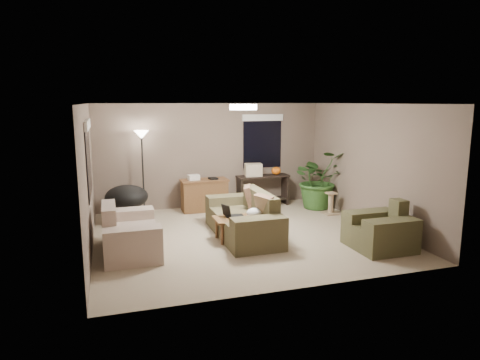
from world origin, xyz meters
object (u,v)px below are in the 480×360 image
object	(u,v)px
loveseat	(129,235)
console_table	(263,188)
papasan_chair	(127,201)
armchair	(380,232)
main_sofa	(245,221)
desk	(204,195)
floor_lamp	(142,145)
cat_scratching_post	(331,205)
houseplant	(318,185)
coffee_table	(241,220)

from	to	relation	value
loveseat	console_table	xyz separation A→B (m)	(3.35, 2.48, 0.14)
loveseat	papasan_chair	xyz separation A→B (m)	(0.07, 1.92, 0.17)
armchair	papasan_chair	distance (m)	5.15
main_sofa	loveseat	xyz separation A→B (m)	(-2.17, -0.27, 0.00)
armchair	desk	xyz separation A→B (m)	(-2.36, 3.50, 0.08)
floor_lamp	papasan_chair	bearing A→B (deg)	-128.02
armchair	cat_scratching_post	world-z (taller)	armchair
console_table	papasan_chair	xyz separation A→B (m)	(-3.29, -0.56, 0.03)
papasan_chair	houseplant	distance (m)	4.47
papasan_chair	desk	bearing A→B (deg)	14.30
main_sofa	coffee_table	world-z (taller)	main_sofa
desk	houseplant	distance (m)	2.74
main_sofa	floor_lamp	bearing A→B (deg)	128.11
main_sofa	papasan_chair	distance (m)	2.68
floor_lamp	cat_scratching_post	world-z (taller)	floor_lamp
cat_scratching_post	armchair	bearing A→B (deg)	-98.20
main_sofa	cat_scratching_post	size ratio (longest dim) A/B	4.40
armchair	desk	bearing A→B (deg)	123.97
armchair	papasan_chair	world-z (taller)	armchair
main_sofa	armchair	world-z (taller)	same
armchair	cat_scratching_post	xyz separation A→B (m)	(0.34, 2.34, -0.08)
loveseat	desk	xyz separation A→B (m)	(1.86, 2.38, 0.08)
desk	cat_scratching_post	xyz separation A→B (m)	(2.69, -1.16, -0.16)
coffee_table	console_table	distance (m)	2.73
main_sofa	desk	distance (m)	2.13
main_sofa	armchair	bearing A→B (deg)	-34.19
coffee_table	houseplant	size ratio (longest dim) A/B	0.71
loveseat	console_table	size ratio (longest dim) A/B	1.23
coffee_table	desk	distance (m)	2.30
houseplant	papasan_chair	bearing A→B (deg)	178.73
armchair	houseplant	size ratio (longest dim) A/B	0.71
main_sofa	armchair	xyz separation A→B (m)	(2.05, -1.39, 0.00)
armchair	houseplant	xyz separation A→B (m)	(0.33, 2.94, 0.25)
armchair	console_table	bearing A→B (deg)	103.40
floor_lamp	houseplant	xyz separation A→B (m)	(4.07, -0.61, -1.05)
desk	houseplant	bearing A→B (deg)	-11.70
main_sofa	console_table	world-z (taller)	main_sofa
console_table	floor_lamp	distance (m)	3.11
papasan_chair	cat_scratching_post	distance (m)	4.55
main_sofa	papasan_chair	bearing A→B (deg)	141.82
desk	cat_scratching_post	world-z (taller)	desk
desk	floor_lamp	bearing A→B (deg)	177.62
console_table	houseplant	bearing A→B (deg)	-29.08
loveseat	desk	distance (m)	3.02
main_sofa	loveseat	size ratio (longest dim) A/B	1.37
floor_lamp	cat_scratching_post	bearing A→B (deg)	-16.58
floor_lamp	houseplant	distance (m)	4.25
loveseat	cat_scratching_post	size ratio (longest dim) A/B	3.20
loveseat	houseplant	bearing A→B (deg)	21.89
desk	cat_scratching_post	bearing A→B (deg)	-23.25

